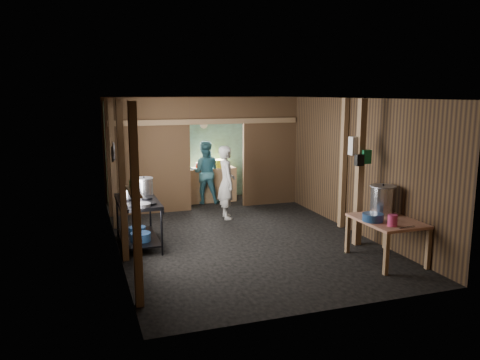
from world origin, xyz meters
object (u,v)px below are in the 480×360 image
object	(u,v)px
pink_bucket	(393,220)
cook	(227,182)
yellow_tub	(220,163)
stove_pot_large	(144,187)
prep_table	(386,240)
gas_range	(138,223)
stock_pot	(382,200)

from	to	relation	value
pink_bucket	cook	world-z (taller)	cook
pink_bucket	yellow_tub	xyz separation A→B (m)	(-1.13, 5.48, 0.17)
stove_pot_large	yellow_tub	bearing A→B (deg)	50.14
prep_table	cook	size ratio (longest dim) A/B	0.74
pink_bucket	yellow_tub	size ratio (longest dim) A/B	0.50
gas_range	cook	size ratio (longest dim) A/B	0.90
stock_pot	cook	bearing A→B (deg)	120.68
gas_range	yellow_tub	size ratio (longest dim) A/B	4.06
prep_table	yellow_tub	xyz separation A→B (m)	(-1.29, 5.13, 0.60)
prep_table	cook	world-z (taller)	cook
yellow_tub	cook	distance (m)	1.78
pink_bucket	yellow_tub	world-z (taller)	yellow_tub
gas_range	stock_pot	distance (m)	4.25
pink_bucket	cook	size ratio (longest dim) A/B	0.11
gas_range	prep_table	bearing A→B (deg)	-29.18
pink_bucket	cook	distance (m)	4.03
pink_bucket	prep_table	bearing A→B (deg)	65.13
stove_pot_large	gas_range	bearing A→B (deg)	-114.93
gas_range	stock_pot	size ratio (longest dim) A/B	2.85
stock_pot	stove_pot_large	bearing A→B (deg)	150.60
yellow_tub	cook	world-z (taller)	cook
gas_range	yellow_tub	world-z (taller)	yellow_tub
stove_pot_large	yellow_tub	distance (m)	3.51
yellow_tub	cook	size ratio (longest dim) A/B	0.22
stock_pot	cook	size ratio (longest dim) A/B	0.32
yellow_tub	gas_range	bearing A→B (deg)	-128.34
gas_range	cook	xyz separation A→B (m)	(2.06, 1.33, 0.37)
stove_pot_large	cook	xyz separation A→B (m)	(1.89, 0.96, -0.20)
cook	stock_pot	bearing A→B (deg)	-144.66
prep_table	stove_pot_large	bearing A→B (deg)	145.45
cook	prep_table	bearing A→B (deg)	-149.38
cook	stove_pot_large	bearing A→B (deg)	121.63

